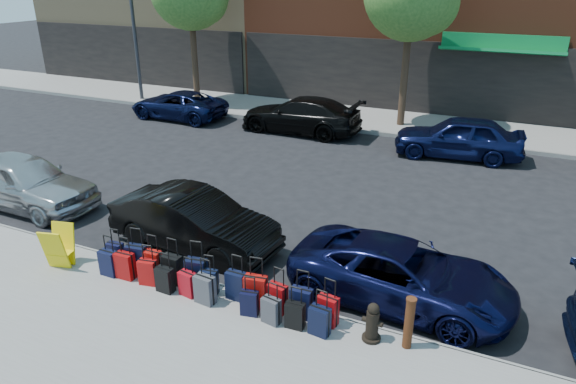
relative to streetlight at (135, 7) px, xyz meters
The scene contains 36 objects.
ground 16.22m from the streetlight, 34.51° to the right, with size 120.00×120.00×0.00m, color black.
sidewalk_near 20.47m from the streetlight, 50.09° to the right, with size 60.00×4.00×0.15m, color gray.
sidewalk_far 13.65m from the streetlight, ahead, with size 60.00×4.00×0.15m, color gray.
curb_near 19.00m from the streetlight, 46.06° to the right, with size 60.00×0.08×0.15m, color gray.
curb_far 13.62m from the streetlight, ahead, with size 60.00×0.08×0.15m, color gray.
streetlight is the anchor object (origin of this frame).
suitcase_front_0 17.51m from the streetlight, 53.00° to the right, with size 0.38×0.23×0.88m.
suitcase_front_1 17.92m from the streetlight, 51.38° to the right, with size 0.47×0.30×1.06m.
suitcase_front_2 18.15m from the streetlight, 50.33° to the right, with size 0.41×0.23×0.97m.
suitcase_front_3 18.50m from the streetlight, 49.08° to the right, with size 0.43×0.24×1.02m.
suitcase_front_4 18.83m from the streetlight, 47.61° to the right, with size 0.47×0.31×1.06m.
suitcase_front_5 19.13m from the streetlight, 46.98° to the right, with size 0.38×0.25×0.86m.
suitcase_front_6 19.48m from the streetlight, 45.52° to the right, with size 0.40×0.22×0.97m.
suitcase_front_7 19.84m from the streetlight, 44.64° to the right, with size 0.47×0.31×1.06m.
suitcase_front_8 20.14m from the streetlight, 43.66° to the right, with size 0.42×0.28×0.94m.
suitcase_front_9 20.48m from the streetlight, 42.63° to the right, with size 0.42×0.24×0.99m.
suitcase_front_10 20.86m from the streetlight, 41.61° to the right, with size 0.42×0.27×0.94m.
suitcase_back_0 17.88m from the streetlight, 53.37° to the right, with size 0.39×0.23×0.93m.
suitcase_back_1 18.08m from the streetlight, 52.20° to the right, with size 0.41×0.25×0.95m.
suitcase_back_2 18.43m from the streetlight, 50.67° to the right, with size 0.41×0.29×0.90m.
suitcase_back_3 18.80m from the streetlight, 49.63° to the right, with size 0.37×0.23×0.87m.
suitcase_back_4 19.06m from the streetlight, 48.28° to the right, with size 0.38×0.26×0.85m.
suitcase_back_5 19.41m from the streetlight, 47.39° to the right, with size 0.42×0.27×0.96m.
suitcase_back_7 20.07m from the streetlight, 45.21° to the right, with size 0.37×0.26×0.81m.
suitcase_back_8 20.44m from the streetlight, 44.32° to the right, with size 0.38×0.26×0.84m.
suitcase_back_9 20.73m from the streetlight, 43.29° to the right, with size 0.36×0.22×0.84m.
suitcase_back_10 21.06m from the streetlight, 42.36° to the right, with size 0.40×0.26×0.90m.
fire_hydrant 21.56m from the streetlight, 40.21° to the right, with size 0.39×0.34×0.76m.
bollard 21.95m from the streetlight, 39.01° to the right, with size 0.19×0.19×1.01m.
display_rack 17.28m from the streetlight, 57.11° to the right, with size 0.66×0.70×0.95m.
car_near_0 13.65m from the streetlight, 65.51° to the right, with size 1.82×4.53×1.54m, color #B6BABE.
car_near_1 16.82m from the streetlight, 46.73° to the right, with size 1.49×4.27×1.41m, color black.
car_near_2 20.65m from the streetlight, 36.45° to the right, with size 2.08×4.51×1.25m, color black.
car_far_0 5.76m from the streetlight, 29.20° to the right, with size 2.10×4.55×1.26m, color #0C1235.
car_far_1 10.53m from the streetlight, 10.32° to the right, with size 2.09×5.14×1.49m, color black.
car_far_2 16.70m from the streetlight, ahead, with size 1.80×4.48×1.53m, color #0D133B.
Camera 1 is at (5.10, -12.24, 6.21)m, focal length 32.00 mm.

